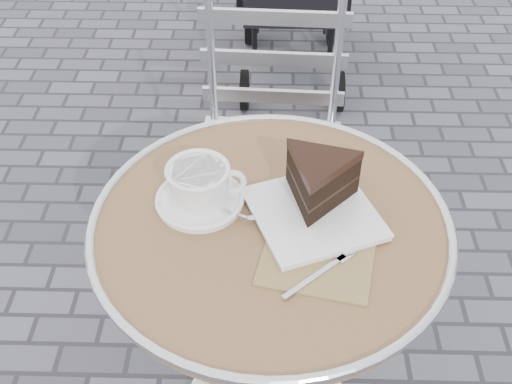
{
  "coord_description": "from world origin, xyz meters",
  "views": [
    {
      "loc": [
        -0.01,
        -0.89,
        1.62
      ],
      "look_at": [
        -0.03,
        0.03,
        0.78
      ],
      "focal_mm": 45.0,
      "sensor_mm": 36.0,
      "label": 1
    }
  ],
  "objects_px": {
    "cappuccino_set": "(200,188)",
    "cake_plate_set": "(318,188)",
    "cafe_table": "(269,277)",
    "bistro_chair": "(271,117)"
  },
  "relations": [
    {
      "from": "cafe_table",
      "to": "bistro_chair",
      "type": "relative_size",
      "value": 0.81
    },
    {
      "from": "cappuccino_set",
      "to": "bistro_chair",
      "type": "bearing_deg",
      "value": 67.89
    },
    {
      "from": "cappuccino_set",
      "to": "cake_plate_set",
      "type": "relative_size",
      "value": 0.53
    },
    {
      "from": "cake_plate_set",
      "to": "bistro_chair",
      "type": "bearing_deg",
      "value": 77.74
    },
    {
      "from": "cappuccino_set",
      "to": "bistro_chair",
      "type": "height_order",
      "value": "bistro_chair"
    },
    {
      "from": "bistro_chair",
      "to": "cappuccino_set",
      "type": "bearing_deg",
      "value": -101.87
    },
    {
      "from": "cafe_table",
      "to": "bistro_chair",
      "type": "distance_m",
      "value": 0.59
    },
    {
      "from": "cafe_table",
      "to": "cake_plate_set",
      "type": "distance_m",
      "value": 0.24
    },
    {
      "from": "cappuccino_set",
      "to": "cake_plate_set",
      "type": "xyz_separation_m",
      "value": [
        0.23,
        -0.01,
        0.02
      ]
    },
    {
      "from": "cafe_table",
      "to": "cappuccino_set",
      "type": "bearing_deg",
      "value": 159.71
    }
  ]
}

